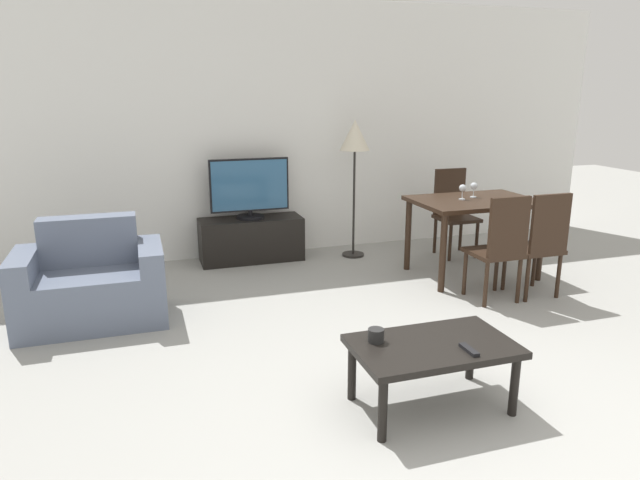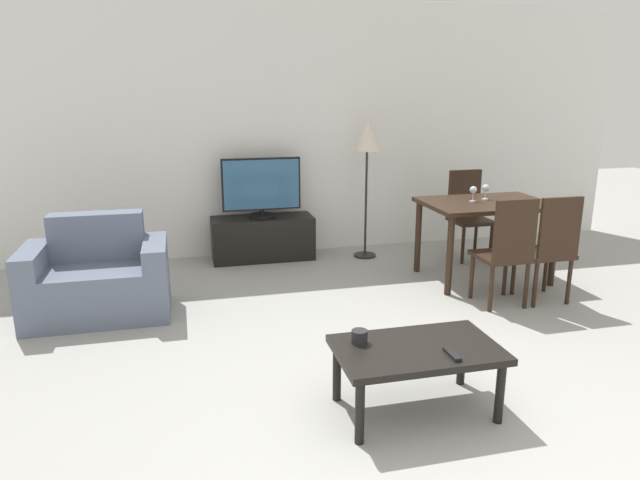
{
  "view_description": "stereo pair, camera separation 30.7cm",
  "coord_description": "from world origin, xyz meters",
  "px_view_note": "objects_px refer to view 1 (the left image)",
  "views": [
    {
      "loc": [
        -1.56,
        -2.05,
        1.78
      ],
      "look_at": [
        -0.25,
        2.0,
        0.65
      ],
      "focal_mm": 32.0,
      "sensor_mm": 36.0,
      "label": 1
    },
    {
      "loc": [
        -1.27,
        -2.13,
        1.78
      ],
      "look_at": [
        -0.25,
        2.0,
        0.65
      ],
      "focal_mm": 32.0,
      "sensor_mm": 36.0,
      "label": 2
    }
  ],
  "objects_px": {
    "tv_stand": "(251,239)",
    "floor_lamp": "(355,142)",
    "coffee_table": "(433,351)",
    "dining_chair_near": "(500,245)",
    "dining_chair_far": "(453,209)",
    "remote_primary": "(469,350)",
    "dining_chair_near_right": "(540,241)",
    "dining_table": "(475,210)",
    "tv": "(250,189)",
    "wine_glass_center": "(463,189)",
    "cup_white_near": "(376,335)",
    "wine_glass_left": "(474,187)",
    "armchair": "(92,285)"
  },
  "relations": [
    {
      "from": "tv",
      "to": "wine_glass_center",
      "type": "bearing_deg",
      "value": -31.48
    },
    {
      "from": "dining_chair_near",
      "to": "dining_chair_near_right",
      "type": "height_order",
      "value": "same"
    },
    {
      "from": "coffee_table",
      "to": "wine_glass_center",
      "type": "height_order",
      "value": "wine_glass_center"
    },
    {
      "from": "dining_chair_far",
      "to": "remote_primary",
      "type": "relative_size",
      "value": 6.24
    },
    {
      "from": "armchair",
      "to": "wine_glass_left",
      "type": "bearing_deg",
      "value": 3.02
    },
    {
      "from": "cup_white_near",
      "to": "wine_glass_left",
      "type": "height_order",
      "value": "wine_glass_left"
    },
    {
      "from": "armchair",
      "to": "tv",
      "type": "bearing_deg",
      "value": 39.34
    },
    {
      "from": "dining_chair_near",
      "to": "dining_chair_far",
      "type": "distance_m",
      "value": 1.5
    },
    {
      "from": "dining_chair_far",
      "to": "armchair",
      "type": "bearing_deg",
      "value": -167.58
    },
    {
      "from": "coffee_table",
      "to": "dining_chair_far",
      "type": "bearing_deg",
      "value": 57.47
    },
    {
      "from": "tv",
      "to": "tv_stand",
      "type": "bearing_deg",
      "value": 90.0
    },
    {
      "from": "dining_chair_near",
      "to": "wine_glass_left",
      "type": "bearing_deg",
      "value": 73.55
    },
    {
      "from": "dining_chair_near",
      "to": "dining_chair_far",
      "type": "xyz_separation_m",
      "value": [
        0.41,
        1.44,
        0.0
      ]
    },
    {
      "from": "cup_white_near",
      "to": "dining_chair_far",
      "type": "bearing_deg",
      "value": 52.07
    },
    {
      "from": "dining_table",
      "to": "remote_primary",
      "type": "relative_size",
      "value": 7.78
    },
    {
      "from": "coffee_table",
      "to": "dining_chair_far",
      "type": "relative_size",
      "value": 0.97
    },
    {
      "from": "tv_stand",
      "to": "dining_chair_near_right",
      "type": "bearing_deg",
      "value": -40.83
    },
    {
      "from": "tv_stand",
      "to": "tv",
      "type": "height_order",
      "value": "tv"
    },
    {
      "from": "dining_chair_near",
      "to": "cup_white_near",
      "type": "distance_m",
      "value": 2.05
    },
    {
      "from": "dining_chair_near",
      "to": "dining_chair_near_right",
      "type": "relative_size",
      "value": 1.0
    },
    {
      "from": "tv",
      "to": "dining_table",
      "type": "relative_size",
      "value": 0.71
    },
    {
      "from": "tv",
      "to": "cup_white_near",
      "type": "distance_m",
      "value": 3.09
    },
    {
      "from": "tv_stand",
      "to": "coffee_table",
      "type": "height_order",
      "value": "tv_stand"
    },
    {
      "from": "tv_stand",
      "to": "floor_lamp",
      "type": "bearing_deg",
      "value": -9.25
    },
    {
      "from": "dining_chair_near",
      "to": "floor_lamp",
      "type": "relative_size",
      "value": 0.64
    },
    {
      "from": "dining_table",
      "to": "dining_chair_near",
      "type": "height_order",
      "value": "dining_chair_near"
    },
    {
      "from": "dining_table",
      "to": "wine_glass_center",
      "type": "bearing_deg",
      "value": 168.0
    },
    {
      "from": "coffee_table",
      "to": "dining_chair_near",
      "type": "bearing_deg",
      "value": 44.35
    },
    {
      "from": "tv",
      "to": "remote_primary",
      "type": "relative_size",
      "value": 5.51
    },
    {
      "from": "coffee_table",
      "to": "dining_chair_near",
      "type": "distance_m",
      "value": 1.9
    },
    {
      "from": "tv",
      "to": "coffee_table",
      "type": "bearing_deg",
      "value": -82.8
    },
    {
      "from": "dining_chair_near_right",
      "to": "dining_table",
      "type": "bearing_deg",
      "value": 105.84
    },
    {
      "from": "wine_glass_left",
      "to": "wine_glass_center",
      "type": "distance_m",
      "value": 0.18
    },
    {
      "from": "tv_stand",
      "to": "remote_primary",
      "type": "bearing_deg",
      "value": -80.87
    },
    {
      "from": "coffee_table",
      "to": "floor_lamp",
      "type": "height_order",
      "value": "floor_lamp"
    },
    {
      "from": "tv",
      "to": "coffee_table",
      "type": "height_order",
      "value": "tv"
    },
    {
      "from": "coffee_table",
      "to": "dining_chair_far",
      "type": "xyz_separation_m",
      "value": [
        1.76,
        2.76,
        0.16
      ]
    },
    {
      "from": "dining_chair_far",
      "to": "cup_white_near",
      "type": "xyz_separation_m",
      "value": [
        -2.06,
        -2.65,
        -0.07
      ]
    },
    {
      "from": "dining_chair_near",
      "to": "cup_white_near",
      "type": "bearing_deg",
      "value": -143.88
    },
    {
      "from": "tv",
      "to": "dining_chair_near",
      "type": "xyz_separation_m",
      "value": [
        1.76,
        -1.87,
        -0.27
      ]
    },
    {
      "from": "tv_stand",
      "to": "cup_white_near",
      "type": "relative_size",
      "value": 11.76
    },
    {
      "from": "floor_lamp",
      "to": "wine_glass_left",
      "type": "xyz_separation_m",
      "value": [
        0.9,
        -0.88,
        -0.39
      ]
    },
    {
      "from": "tv",
      "to": "dining_table",
      "type": "bearing_deg",
      "value": -30.36
    },
    {
      "from": "dining_chair_near_right",
      "to": "floor_lamp",
      "type": "relative_size",
      "value": 0.64
    },
    {
      "from": "dining_chair_near",
      "to": "wine_glass_center",
      "type": "distance_m",
      "value": 0.83
    },
    {
      "from": "dining_chair_far",
      "to": "wine_glass_left",
      "type": "relative_size",
      "value": 6.41
    },
    {
      "from": "tv",
      "to": "coffee_table",
      "type": "distance_m",
      "value": 3.25
    },
    {
      "from": "cup_white_near",
      "to": "wine_glass_left",
      "type": "xyz_separation_m",
      "value": [
        1.89,
        2.02,
        0.42
      ]
    },
    {
      "from": "dining_chair_far",
      "to": "floor_lamp",
      "type": "height_order",
      "value": "floor_lamp"
    },
    {
      "from": "remote_primary",
      "to": "dining_chair_near_right",
      "type": "bearing_deg",
      "value": 42.21
    }
  ]
}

